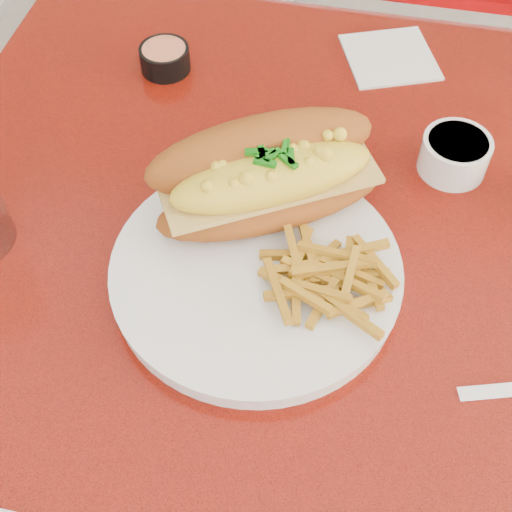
% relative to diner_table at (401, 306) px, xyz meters
% --- Properties ---
extents(ground, '(8.00, 8.00, 0.00)m').
position_rel_diner_table_xyz_m(ground, '(0.00, 0.00, -0.61)').
color(ground, silver).
rests_on(ground, ground).
extents(diner_table, '(1.23, 0.83, 0.77)m').
position_rel_diner_table_xyz_m(diner_table, '(0.00, 0.00, 0.00)').
color(diner_table, red).
rests_on(diner_table, ground).
extents(booth_bench_far, '(1.20, 0.51, 0.90)m').
position_rel_diner_table_xyz_m(booth_bench_far, '(0.00, 0.81, -0.32)').
color(booth_bench_far, '#A10A0C').
rests_on(booth_bench_far, ground).
extents(dinner_plate, '(0.33, 0.33, 0.02)m').
position_rel_diner_table_xyz_m(dinner_plate, '(-0.17, -0.11, 0.17)').
color(dinner_plate, white).
rests_on(dinner_plate, diner_table).
extents(mac_hoagie, '(0.28, 0.23, 0.11)m').
position_rel_diner_table_xyz_m(mac_hoagie, '(-0.17, -0.02, 0.23)').
color(mac_hoagie, '#944B17').
rests_on(mac_hoagie, dinner_plate).
extents(fries_pile, '(0.13, 0.12, 0.03)m').
position_rel_diner_table_xyz_m(fries_pile, '(-0.09, -0.11, 0.20)').
color(fries_pile, gold).
rests_on(fries_pile, dinner_plate).
extents(fork, '(0.09, 0.14, 0.00)m').
position_rel_diner_table_xyz_m(fork, '(-0.10, -0.08, 0.18)').
color(fork, silver).
rests_on(fork, dinner_plate).
extents(gravy_ramekin, '(0.10, 0.10, 0.04)m').
position_rel_diner_table_xyz_m(gravy_ramekin, '(0.02, 0.10, 0.19)').
color(gravy_ramekin, white).
rests_on(gravy_ramekin, diner_table).
extents(sauce_cup_left, '(0.08, 0.08, 0.03)m').
position_rel_diner_table_xyz_m(sauce_cup_left, '(-0.36, 0.20, 0.18)').
color(sauce_cup_left, black).
rests_on(sauce_cup_left, diner_table).
extents(paper_napkin, '(0.15, 0.15, 0.00)m').
position_rel_diner_table_xyz_m(paper_napkin, '(-0.07, 0.29, 0.16)').
color(paper_napkin, white).
rests_on(paper_napkin, diner_table).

